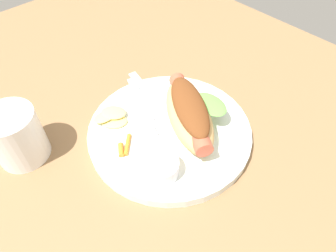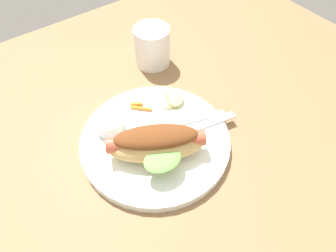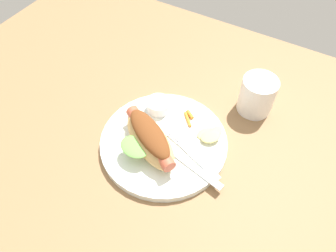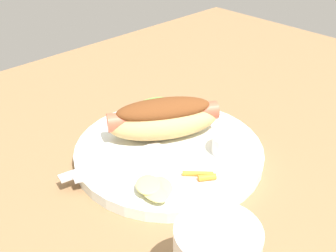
{
  "view_description": "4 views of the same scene",
  "coord_description": "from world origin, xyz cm",
  "px_view_note": "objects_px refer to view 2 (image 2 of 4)",
  "views": [
    {
      "loc": [
        21.09,
        -21.18,
        38.27
      ],
      "look_at": [
        -0.98,
        -0.48,
        4.22
      ],
      "focal_mm": 32.85,
      "sensor_mm": 36.0,
      "label": 1
    },
    {
      "loc": [
        15.54,
        28.69,
        44.7
      ],
      "look_at": [
        -3.75,
        2.51,
        5.27
      ],
      "focal_mm": 33.62,
      "sensor_mm": 36.0,
      "label": 2
    },
    {
      "loc": [
        -21.86,
        33.39,
        54.81
      ],
      "look_at": [
        -2.47,
        -0.2,
        5.18
      ],
      "focal_mm": 34.38,
      "sensor_mm": 36.0,
      "label": 3
    },
    {
      "loc": [
        -34.84,
        -32.7,
        33.91
      ],
      "look_at": [
        -1.03,
        2.27,
        3.94
      ],
      "focal_mm": 44.25,
      "sensor_mm": 36.0,
      "label": 4
    }
  ],
  "objects_px": {
    "sauce_ramekin": "(109,124)",
    "drinking_cup": "(152,46)",
    "plate": "(155,141)",
    "chips_pile": "(172,98)",
    "hot_dog": "(156,143)",
    "carrot_garnish": "(139,106)",
    "knife": "(199,127)",
    "fork": "(189,121)"
  },
  "relations": [
    {
      "from": "sauce_ramekin",
      "to": "drinking_cup",
      "type": "height_order",
      "value": "drinking_cup"
    },
    {
      "from": "plate",
      "to": "chips_pile",
      "type": "height_order",
      "value": "chips_pile"
    },
    {
      "from": "hot_dog",
      "to": "drinking_cup",
      "type": "xyz_separation_m",
      "value": [
        -0.14,
        -0.21,
        -0.0
      ]
    },
    {
      "from": "chips_pile",
      "to": "carrot_garnish",
      "type": "bearing_deg",
      "value": -19.28
    },
    {
      "from": "sauce_ramekin",
      "to": "chips_pile",
      "type": "distance_m",
      "value": 0.13
    },
    {
      "from": "hot_dog",
      "to": "chips_pile",
      "type": "height_order",
      "value": "hot_dog"
    },
    {
      "from": "chips_pile",
      "to": "carrot_garnish",
      "type": "height_order",
      "value": "chips_pile"
    },
    {
      "from": "carrot_garnish",
      "to": "knife",
      "type": "bearing_deg",
      "value": 120.15
    },
    {
      "from": "chips_pile",
      "to": "drinking_cup",
      "type": "relative_size",
      "value": 0.73
    },
    {
      "from": "fork",
      "to": "carrot_garnish",
      "type": "bearing_deg",
      "value": -36.72
    },
    {
      "from": "knife",
      "to": "drinking_cup",
      "type": "xyz_separation_m",
      "value": [
        -0.05,
        -0.21,
        0.02
      ]
    },
    {
      "from": "hot_dog",
      "to": "knife",
      "type": "bearing_deg",
      "value": -149.2
    },
    {
      "from": "plate",
      "to": "sauce_ramekin",
      "type": "distance_m",
      "value": 0.09
    },
    {
      "from": "carrot_garnish",
      "to": "drinking_cup",
      "type": "relative_size",
      "value": 0.47
    },
    {
      "from": "plate",
      "to": "sauce_ramekin",
      "type": "height_order",
      "value": "sauce_ramekin"
    },
    {
      "from": "knife",
      "to": "carrot_garnish",
      "type": "distance_m",
      "value": 0.12
    },
    {
      "from": "fork",
      "to": "drinking_cup",
      "type": "distance_m",
      "value": 0.2
    },
    {
      "from": "sauce_ramekin",
      "to": "carrot_garnish",
      "type": "relative_size",
      "value": 1.29
    },
    {
      "from": "sauce_ramekin",
      "to": "drinking_cup",
      "type": "bearing_deg",
      "value": -145.3
    },
    {
      "from": "plate",
      "to": "carrot_garnish",
      "type": "xyz_separation_m",
      "value": [
        -0.02,
        -0.08,
        0.01
      ]
    },
    {
      "from": "chips_pile",
      "to": "drinking_cup",
      "type": "height_order",
      "value": "drinking_cup"
    },
    {
      "from": "plate",
      "to": "carrot_garnish",
      "type": "bearing_deg",
      "value": -102.54
    },
    {
      "from": "carrot_garnish",
      "to": "plate",
      "type": "bearing_deg",
      "value": 77.46
    },
    {
      "from": "fork",
      "to": "knife",
      "type": "relative_size",
      "value": 0.97
    },
    {
      "from": "fork",
      "to": "drinking_cup",
      "type": "xyz_separation_m",
      "value": [
        -0.05,
        -0.19,
        0.02
      ]
    },
    {
      "from": "chips_pile",
      "to": "carrot_garnish",
      "type": "distance_m",
      "value": 0.06
    },
    {
      "from": "sauce_ramekin",
      "to": "drinking_cup",
      "type": "relative_size",
      "value": 0.6
    },
    {
      "from": "hot_dog",
      "to": "carrot_garnish",
      "type": "height_order",
      "value": "hot_dog"
    },
    {
      "from": "fork",
      "to": "knife",
      "type": "height_order",
      "value": "same"
    },
    {
      "from": "chips_pile",
      "to": "plate",
      "type": "bearing_deg",
      "value": 35.44
    },
    {
      "from": "hot_dog",
      "to": "chips_pile",
      "type": "xyz_separation_m",
      "value": [
        -0.09,
        -0.08,
        -0.02
      ]
    },
    {
      "from": "plate",
      "to": "drinking_cup",
      "type": "xyz_separation_m",
      "value": [
        -0.12,
        -0.19,
        0.03
      ]
    },
    {
      "from": "hot_dog",
      "to": "plate",
      "type": "bearing_deg",
      "value": -89.75
    },
    {
      "from": "plate",
      "to": "knife",
      "type": "bearing_deg",
      "value": 161.29
    },
    {
      "from": "drinking_cup",
      "to": "plate",
      "type": "bearing_deg",
      "value": 56.48
    },
    {
      "from": "fork",
      "to": "chips_pile",
      "type": "xyz_separation_m",
      "value": [
        -0.01,
        -0.06,
        0.0
      ]
    },
    {
      "from": "plate",
      "to": "fork",
      "type": "xyz_separation_m",
      "value": [
        -0.07,
        0.0,
        0.01
      ]
    },
    {
      "from": "chips_pile",
      "to": "drinking_cup",
      "type": "xyz_separation_m",
      "value": [
        -0.05,
        -0.13,
        0.02
      ]
    },
    {
      "from": "plate",
      "to": "sauce_ramekin",
      "type": "bearing_deg",
      "value": -51.87
    },
    {
      "from": "knife",
      "to": "chips_pile",
      "type": "relative_size",
      "value": 2.35
    },
    {
      "from": "sauce_ramekin",
      "to": "carrot_garnish",
      "type": "xyz_separation_m",
      "value": [
        -0.07,
        -0.01,
        -0.01
      ]
    },
    {
      "from": "knife",
      "to": "chips_pile",
      "type": "height_order",
      "value": "chips_pile"
    }
  ]
}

